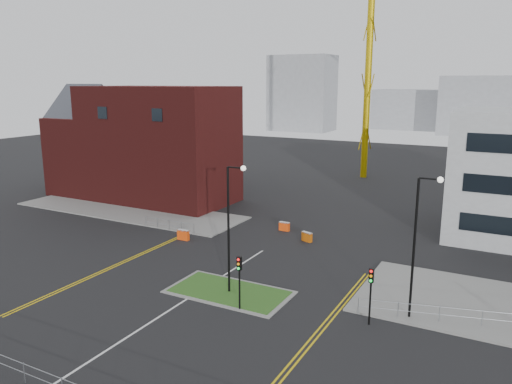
% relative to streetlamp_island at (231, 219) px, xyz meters
% --- Properties ---
extents(ground, '(200.00, 200.00, 0.00)m').
position_rel_streetlamp_island_xyz_m(ground, '(-2.22, -8.00, -5.41)').
color(ground, black).
rests_on(ground, ground).
extents(pavement_left, '(28.00, 8.00, 0.12)m').
position_rel_streetlamp_island_xyz_m(pavement_left, '(-22.22, 14.00, -5.35)').
color(pavement_left, slate).
rests_on(pavement_left, ground).
extents(island_kerb, '(8.60, 4.60, 0.08)m').
position_rel_streetlamp_island_xyz_m(island_kerb, '(-0.22, 0.00, -5.37)').
color(island_kerb, slate).
rests_on(island_kerb, ground).
extents(grass_island, '(8.00, 4.00, 0.12)m').
position_rel_streetlamp_island_xyz_m(grass_island, '(-0.22, 0.00, -5.35)').
color(grass_island, '#22511B').
rests_on(grass_island, ground).
extents(brick_building, '(24.20, 10.07, 14.24)m').
position_rel_streetlamp_island_xyz_m(brick_building, '(-25.19, 20.00, 1.44)').
color(brick_building, '#4B1412').
rests_on(brick_building, ground).
extents(streetlamp_island, '(1.46, 0.36, 9.18)m').
position_rel_streetlamp_island_xyz_m(streetlamp_island, '(0.00, 0.00, 0.00)').
color(streetlamp_island, black).
rests_on(streetlamp_island, ground).
extents(streetlamp_right_near, '(1.46, 0.36, 9.18)m').
position_rel_streetlamp_island_xyz_m(streetlamp_right_near, '(12.00, 2.00, 0.00)').
color(streetlamp_right_near, black).
rests_on(streetlamp_right_near, ground).
extents(traffic_light_island, '(0.28, 0.33, 3.65)m').
position_rel_streetlamp_island_xyz_m(traffic_light_island, '(1.78, -2.02, -2.85)').
color(traffic_light_island, black).
rests_on(traffic_light_island, ground).
extents(traffic_light_right, '(0.28, 0.33, 3.65)m').
position_rel_streetlamp_island_xyz_m(traffic_light_right, '(9.78, -0.02, -2.85)').
color(traffic_light_right, black).
rests_on(traffic_light_right, ground).
extents(railing_front, '(24.05, 0.05, 1.10)m').
position_rel_streetlamp_island_xyz_m(railing_front, '(-2.22, -14.00, -4.63)').
color(railing_front, gray).
rests_on(railing_front, ground).
extents(railing_left, '(6.05, 0.05, 1.10)m').
position_rel_streetlamp_island_xyz_m(railing_left, '(-13.22, 10.00, -4.67)').
color(railing_left, gray).
rests_on(railing_left, ground).
extents(centre_line, '(0.15, 30.00, 0.01)m').
position_rel_streetlamp_island_xyz_m(centre_line, '(-2.22, -6.00, -5.41)').
color(centre_line, silver).
rests_on(centre_line, ground).
extents(yellow_left_a, '(0.12, 24.00, 0.01)m').
position_rel_streetlamp_island_xyz_m(yellow_left_a, '(-11.22, 2.00, -5.41)').
color(yellow_left_a, gold).
rests_on(yellow_left_a, ground).
extents(yellow_left_b, '(0.12, 24.00, 0.01)m').
position_rel_streetlamp_island_xyz_m(yellow_left_b, '(-10.92, 2.00, -5.41)').
color(yellow_left_b, gold).
rests_on(yellow_left_b, ground).
extents(yellow_right_a, '(0.12, 20.00, 0.01)m').
position_rel_streetlamp_island_xyz_m(yellow_right_a, '(7.28, -2.00, -5.41)').
color(yellow_right_a, gold).
rests_on(yellow_right_a, ground).
extents(yellow_right_b, '(0.12, 20.00, 0.01)m').
position_rel_streetlamp_island_xyz_m(yellow_right_b, '(7.58, -2.00, -5.41)').
color(yellow_right_b, gold).
rests_on(yellow_right_b, ground).
extents(skyline_a, '(18.00, 12.00, 22.00)m').
position_rel_streetlamp_island_xyz_m(skyline_a, '(-42.22, 112.00, 5.59)').
color(skyline_a, gray).
rests_on(skyline_a, ground).
extents(skyline_b, '(24.00, 12.00, 16.00)m').
position_rel_streetlamp_island_xyz_m(skyline_b, '(7.78, 122.00, 2.59)').
color(skyline_b, gray).
rests_on(skyline_b, ground).
extents(skyline_d, '(30.00, 12.00, 12.00)m').
position_rel_streetlamp_island_xyz_m(skyline_d, '(-10.22, 132.00, 0.59)').
color(skyline_d, gray).
rests_on(skyline_d, ground).
extents(barrier_left, '(1.16, 0.39, 0.97)m').
position_rel_streetlamp_island_xyz_m(barrier_left, '(-10.22, 8.24, -4.88)').
color(barrier_left, '#F3470D').
rests_on(barrier_left, ground).
extents(barrier_mid, '(1.12, 0.69, 0.89)m').
position_rel_streetlamp_island_xyz_m(barrier_mid, '(0.21, 13.26, -4.93)').
color(barrier_mid, '#C3530A').
rests_on(barrier_mid, ground).
extents(barrier_right, '(1.07, 0.38, 0.89)m').
position_rel_streetlamp_island_xyz_m(barrier_right, '(-3.08, 15.38, -4.93)').
color(barrier_right, '#FC490E').
rests_on(barrier_right, ground).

